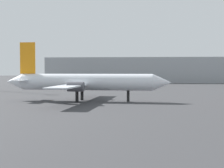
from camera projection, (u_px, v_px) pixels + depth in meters
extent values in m
cylinder|color=silver|center=(86.00, 82.00, 55.81)|extent=(22.42, 4.12, 2.76)
cone|color=silver|center=(162.00, 82.00, 53.81)|extent=(3.19, 2.94, 2.76)
cone|color=silver|center=(15.00, 82.00, 57.80)|extent=(3.19, 2.94, 2.76)
cube|color=silver|center=(80.00, 84.00, 56.00)|extent=(4.90, 25.70, 0.20)
cube|color=silver|center=(26.00, 80.00, 57.49)|extent=(2.45, 7.19, 0.13)
cube|color=orange|center=(28.00, 58.00, 57.26)|extent=(2.71, 0.42, 5.40)
cylinder|color=#4C4C54|center=(90.00, 84.00, 60.69)|extent=(2.62, 1.67, 1.52)
cylinder|color=#4C4C54|center=(76.00, 87.00, 51.11)|extent=(2.62, 1.67, 1.52)
cube|color=black|center=(128.00, 96.00, 54.78)|extent=(0.45, 0.45, 1.85)
cube|color=black|center=(82.00, 95.00, 57.74)|extent=(0.45, 0.45, 1.85)
cube|color=black|center=(77.00, 96.00, 54.41)|extent=(0.45, 0.45, 1.85)
cube|color=#999EA3|center=(156.00, 70.00, 144.33)|extent=(92.15, 22.99, 10.46)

